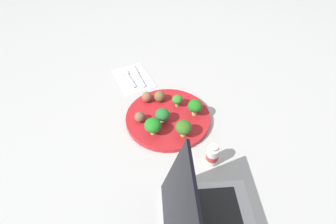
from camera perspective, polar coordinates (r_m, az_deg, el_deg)
name	(u,v)px	position (r m, az deg, el deg)	size (l,w,h in m)	color
ground_plane	(168,120)	(0.98, 0.00, -1.50)	(4.00, 4.00, 0.00)	#B2B2AD
plate	(168,118)	(0.97, 0.00, -1.18)	(0.28, 0.28, 0.02)	red
broccoli_floret_far_rim	(162,115)	(0.93, -1.09, -0.54)	(0.05, 0.05, 0.05)	#9CC084
broccoli_floret_center	(177,100)	(0.98, 1.86, 2.40)	(0.04, 0.04, 0.04)	#93BC67
broccoli_floret_back_right	(195,106)	(0.95, 5.31, 1.10)	(0.05, 0.05, 0.06)	#A7C46C
broccoli_floret_near_rim	(153,125)	(0.89, -2.99, -2.65)	(0.05, 0.05, 0.06)	#A0B86D
broccoli_floret_back_left	(183,128)	(0.88, 2.99, -3.08)	(0.05, 0.05, 0.06)	#9DCB68
meatball_mid_left	(140,117)	(0.94, -5.55, -0.97)	(0.03, 0.03, 0.03)	brown
meatball_front_right	(160,96)	(1.01, -1.64, 3.08)	(0.04, 0.04, 0.04)	brown
meatball_near_rim	(147,97)	(1.01, -4.13, 2.95)	(0.04, 0.04, 0.04)	brown
napkin	(134,78)	(1.15, -6.73, 6.58)	(0.17, 0.12, 0.01)	white
fork	(128,77)	(1.15, -7.74, 6.74)	(0.12, 0.02, 0.01)	silver
knife	(137,75)	(1.15, -6.03, 7.22)	(0.15, 0.03, 0.01)	silver
yogurt_bottle	(212,155)	(0.85, 8.66, -8.36)	(0.04, 0.04, 0.07)	white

